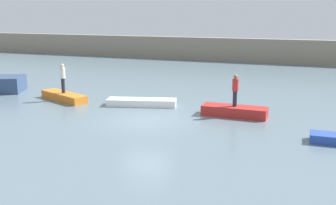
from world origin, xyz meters
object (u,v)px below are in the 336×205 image
Objects in this scene: rowboat_white at (142,102)px; rowboat_red at (234,111)px; person_red_shirt at (235,89)px; person_white_shirt at (63,77)px; rowboat_orange at (64,97)px.

rowboat_white is 1.19× the size of rowboat_red.
person_red_shirt reaches higher than rowboat_white.
person_white_shirt is (-5.05, -0.43, 1.27)m from rowboat_white.
rowboat_red is at bearing 180.00° from person_red_shirt.
person_red_shirt reaches higher than rowboat_red.
rowboat_red reaches higher than rowboat_white.
rowboat_white is at bearing 175.63° from person_red_shirt.
rowboat_orange reaches higher than rowboat_white.
person_white_shirt is at bearing -179.97° from person_red_shirt.
person_red_shirt is (10.54, 0.01, -0.03)m from person_white_shirt.
person_red_shirt is (5.49, -0.42, 1.24)m from rowboat_white.
person_white_shirt is at bearing -179.88° from rowboat_red.
rowboat_red is 2.02× the size of person_red_shirt.
rowboat_orange is 1.12× the size of rowboat_red.
rowboat_red is 1.18m from person_red_shirt.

